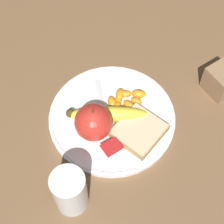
{
  "coord_description": "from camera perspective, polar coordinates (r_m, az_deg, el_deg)",
  "views": [
    {
      "loc": [
        0.24,
        0.36,
        0.74
      ],
      "look_at": [
        0.0,
        0.0,
        0.03
      ],
      "focal_mm": 60.0,
      "sensor_mm": 36.0,
      "label": 1
    }
  ],
  "objects": [
    {
      "name": "ground_plane",
      "position": [
        0.86,
        0.0,
        -1.1
      ],
      "size": [
        3.0,
        3.0,
        0.0
      ],
      "primitive_type": "plane",
      "color": "brown"
    },
    {
      "name": "plate",
      "position": [
        0.85,
        0.0,
        -0.84
      ],
      "size": [
        0.29,
        0.29,
        0.01
      ],
      "color": "white",
      "rests_on": "ground_plane"
    },
    {
      "name": "juice_glass",
      "position": [
        0.74,
        -6.4,
        -12.01
      ],
      "size": [
        0.07,
        0.07,
        0.11
      ],
      "color": "silver",
      "rests_on": "ground_plane"
    },
    {
      "name": "apple",
      "position": [
        0.8,
        -2.84,
        -1.57
      ],
      "size": [
        0.08,
        0.08,
        0.09
      ],
      "color": "red",
      "rests_on": "plate"
    },
    {
      "name": "banana",
      "position": [
        0.83,
        -0.9,
        -0.12
      ],
      "size": [
        0.17,
        0.13,
        0.04
      ],
      "color": "yellow",
      "rests_on": "plate"
    },
    {
      "name": "bread_slice",
      "position": [
        0.82,
        4.12,
        -2.87
      ],
      "size": [
        0.12,
        0.12,
        0.02
      ],
      "color": "#AB8751",
      "rests_on": "plate"
    },
    {
      "name": "fork",
      "position": [
        0.85,
        -0.95,
        -0.88
      ],
      "size": [
        0.09,
        0.18,
        0.0
      ],
      "rotation": [
        0.0,
        0.0,
        13.71
      ],
      "color": "silver",
      "rests_on": "plate"
    },
    {
      "name": "jam_packet",
      "position": [
        0.8,
        -0.04,
        -5.62
      ],
      "size": [
        0.04,
        0.03,
        0.02
      ],
      "color": "silver",
      "rests_on": "plate"
    },
    {
      "name": "orange_segment_0",
      "position": [
        0.85,
        2.08,
        0.23
      ],
      "size": [
        0.02,
        0.03,
        0.02
      ],
      "color": "orange",
      "rests_on": "plate"
    },
    {
      "name": "orange_segment_1",
      "position": [
        0.87,
        1.0,
        1.84
      ],
      "size": [
        0.03,
        0.03,
        0.01
      ],
      "color": "orange",
      "rests_on": "plate"
    },
    {
      "name": "orange_segment_2",
      "position": [
        0.85,
        0.7,
        0.73
      ],
      "size": [
        0.04,
        0.03,
        0.02
      ],
      "color": "orange",
      "rests_on": "plate"
    },
    {
      "name": "orange_segment_3",
      "position": [
        0.87,
        2.06,
        2.78
      ],
      "size": [
        0.03,
        0.03,
        0.02
      ],
      "color": "orange",
      "rests_on": "plate"
    },
    {
      "name": "orange_segment_4",
      "position": [
        0.86,
        -0.01,
        1.55
      ],
      "size": [
        0.03,
        0.03,
        0.02
      ],
      "color": "orange",
      "rests_on": "plate"
    },
    {
      "name": "orange_segment_5",
      "position": [
        0.87,
        4.11,
        2.78
      ],
      "size": [
        0.04,
        0.04,
        0.02
      ],
      "color": "orange",
      "rests_on": "plate"
    },
    {
      "name": "orange_segment_6",
      "position": [
        0.86,
        2.71,
        0.94
      ],
      "size": [
        0.02,
        0.03,
        0.02
      ],
      "color": "orange",
      "rests_on": "plate"
    },
    {
      "name": "orange_segment_7",
      "position": [
        0.87,
        1.23,
        2.72
      ],
      "size": [
        0.04,
        0.04,
        0.02
      ],
      "color": "orange",
      "rests_on": "plate"
    },
    {
      "name": "orange_segment_8",
      "position": [
        0.86,
        3.89,
        1.52
      ],
      "size": [
        0.03,
        0.03,
        0.02
      ],
      "color": "orange",
      "rests_on": "plate"
    },
    {
      "name": "condiment_caddy",
      "position": [
        0.92,
        16.45,
        4.7
      ],
      "size": [
        0.07,
        0.07,
        0.07
      ],
      "color": "#93704C",
      "rests_on": "ground_plane"
    }
  ]
}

